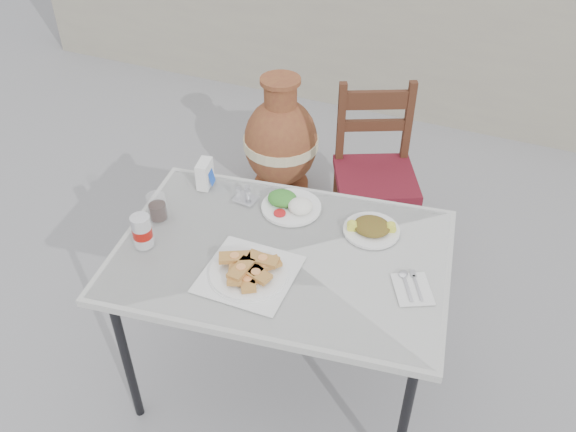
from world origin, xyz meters
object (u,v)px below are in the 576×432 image
at_px(cola_glass, 158,208).
at_px(pide_plate, 249,268).
at_px(salad_chopped_plate, 372,228).
at_px(condiment_caddy, 245,196).
at_px(chair, 375,172).
at_px(napkin_holder, 205,174).
at_px(cafe_table, 282,262).
at_px(soda_can, 142,231).
at_px(terracotta_urn, 281,143).
at_px(salad_rice_plate, 291,204).

bearing_deg(cola_glass, pide_plate, -17.78).
bearing_deg(salad_chopped_plate, condiment_caddy, -179.06).
bearing_deg(chair, condiment_caddy, -138.09).
xyz_separation_m(cola_glass, napkin_holder, (0.06, 0.26, 0.01)).
xyz_separation_m(pide_plate, napkin_holder, (-0.40, 0.41, 0.03)).
bearing_deg(condiment_caddy, napkin_holder, 172.03).
xyz_separation_m(cafe_table, pide_plate, (-0.06, -0.15, 0.08)).
bearing_deg(soda_can, chair, 64.57).
relative_size(cola_glass, condiment_caddy, 1.12).
height_order(cola_glass, condiment_caddy, cola_glass).
xyz_separation_m(cafe_table, chair, (0.08, 1.01, -0.22)).
bearing_deg(pide_plate, napkin_holder, 134.19).
distance_m(soda_can, condiment_caddy, 0.45).
relative_size(cola_glass, terracotta_urn, 0.14).
distance_m(cafe_table, salad_chopped_plate, 0.36).
bearing_deg(cola_glass, soda_can, -76.67).
height_order(salad_chopped_plate, condiment_caddy, condiment_caddy).
distance_m(cafe_table, condiment_caddy, 0.35).
relative_size(cafe_table, pide_plate, 4.12).
xyz_separation_m(salad_chopped_plate, cola_glass, (-0.78, -0.24, 0.03)).
bearing_deg(chair, salad_chopped_plate, -101.13).
xyz_separation_m(salad_chopped_plate, soda_can, (-0.75, -0.40, 0.05)).
xyz_separation_m(pide_plate, salad_chopped_plate, (0.33, 0.39, -0.01)).
height_order(cola_glass, napkin_holder, napkin_holder).
height_order(pide_plate, salad_chopped_plate, pide_plate).
distance_m(salad_chopped_plate, soda_can, 0.85).
bearing_deg(cafe_table, salad_chopped_plate, 41.23).
bearing_deg(salad_rice_plate, terracotta_urn, 115.61).
relative_size(salad_chopped_plate, condiment_caddy, 2.27).
relative_size(pide_plate, terracotta_urn, 0.42).
xyz_separation_m(salad_chopped_plate, chair, (-0.19, 0.77, -0.29)).
bearing_deg(chair, salad_rice_plate, -125.80).
xyz_separation_m(cafe_table, soda_can, (-0.48, -0.16, 0.12)).
relative_size(pide_plate, salad_chopped_plate, 1.48).
height_order(salad_rice_plate, cola_glass, cola_glass).
xyz_separation_m(salad_rice_plate, terracotta_urn, (-0.48, 0.99, -0.40)).
relative_size(soda_can, chair, 0.14).
bearing_deg(napkin_holder, condiment_caddy, -18.84).
height_order(salad_rice_plate, napkin_holder, napkin_holder).
height_order(cafe_table, condiment_caddy, condiment_caddy).
bearing_deg(soda_can, condiment_caddy, 60.10).
xyz_separation_m(salad_chopped_plate, condiment_caddy, (-0.52, -0.01, 0.00)).
bearing_deg(napkin_holder, salad_rice_plate, -11.81).
distance_m(cola_glass, terracotta_urn, 1.32).
height_order(salad_rice_plate, terracotta_urn, salad_rice_plate).
distance_m(napkin_holder, condiment_caddy, 0.20).
xyz_separation_m(salad_chopped_plate, terracotta_urn, (-0.81, 1.00, -0.40)).
distance_m(cafe_table, soda_can, 0.52).
distance_m(salad_chopped_plate, terracotta_urn, 1.35).
xyz_separation_m(salad_rice_plate, napkin_holder, (-0.39, 0.01, 0.04)).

